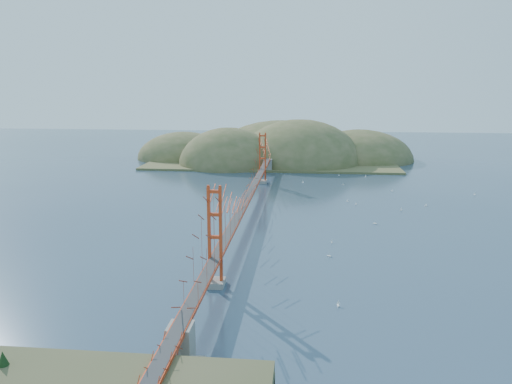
# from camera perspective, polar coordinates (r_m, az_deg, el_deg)

# --- Properties ---
(ground) EXTENTS (320.00, 320.00, 0.00)m
(ground) POSITION_cam_1_polar(r_m,az_deg,el_deg) (86.09, -1.03, -2.89)
(ground) COLOR #2E445C
(ground) RESTS_ON ground
(bridge) EXTENTS (2.20, 94.40, 12.00)m
(bridge) POSITION_cam_1_polar(r_m,az_deg,el_deg) (84.70, -1.03, 1.72)
(bridge) COLOR gray
(bridge) RESTS_ON ground
(approach_viaduct) EXTENTS (1.40, 12.00, 3.38)m
(approach_viaduct) POSITION_cam_1_polar(r_m,az_deg,el_deg) (37.86, -10.98, -19.84)
(approach_viaduct) COLOR #AA2F12
(approach_viaduct) RESTS_ON ground
(promontory) EXTENTS (9.00, 6.00, 0.24)m
(promontory) POSITION_cam_1_polar(r_m,az_deg,el_deg) (41.91, -9.43, -20.24)
(promontory) COLOR #59544C
(promontory) RESTS_ON ground
(fort) EXTENTS (3.70, 2.30, 1.75)m
(fort) POSITION_cam_1_polar(r_m,az_deg,el_deg) (42.11, -8.64, -19.17)
(fort) COLOR brown
(fort) RESTS_ON ground
(far_headlands) EXTENTS (84.00, 58.00, 25.00)m
(far_headlands) POSITION_cam_1_polar(r_m,az_deg,el_deg) (152.87, 2.85, 3.80)
(far_headlands) COLOR olive
(far_headlands) RESTS_ON ground
(sailboat_9) EXTENTS (0.49, 0.60, 0.70)m
(sailboat_9) POSITION_cam_1_polar(r_m,az_deg,el_deg) (112.72, 23.72, -0.22)
(sailboat_9) COLOR white
(sailboat_9) RESTS_ON ground
(sailboat_4) EXTENTS (0.62, 0.62, 0.65)m
(sailboat_4) POSITION_cam_1_polar(r_m,az_deg,el_deg) (94.18, 16.25, -1.97)
(sailboat_4) COLOR white
(sailboat_4) RESTS_ON ground
(sailboat_12) EXTENTS (0.51, 0.44, 0.59)m
(sailboat_12) POSITION_cam_1_polar(r_m,az_deg,el_deg) (126.76, 9.47, 1.95)
(sailboat_12) COLOR white
(sailboat_12) RESTS_ON ground
(sailboat_15) EXTENTS (0.44, 0.49, 0.56)m
(sailboat_15) POSITION_cam_1_polar(r_m,az_deg,el_deg) (126.17, 12.43, 1.77)
(sailboat_15) COLOR white
(sailboat_15) RESTS_ON ground
(sailboat_3) EXTENTS (0.60, 0.60, 0.63)m
(sailboat_3) POSITION_cam_1_polar(r_m,az_deg,el_deg) (116.24, 5.38, 1.13)
(sailboat_3) COLOR white
(sailboat_3) RESTS_ON ground
(sailboat_7) EXTENTS (0.56, 0.56, 0.63)m
(sailboat_7) POSITION_cam_1_polar(r_m,az_deg,el_deg) (115.01, 9.91, 0.88)
(sailboat_7) COLOR white
(sailboat_7) RESTS_ON ground
(sailboat_8) EXTENTS (0.56, 0.51, 0.63)m
(sailboat_8) POSITION_cam_1_polar(r_m,az_deg,el_deg) (98.72, 18.84, -1.49)
(sailboat_8) COLOR white
(sailboat_8) RESTS_ON ground
(sailboat_1) EXTENTS (0.59, 0.59, 0.61)m
(sailboat_1) POSITION_cam_1_polar(r_m,az_deg,el_deg) (98.90, 10.42, -1.00)
(sailboat_1) COLOR white
(sailboat_1) RESTS_ON ground
(sailboat_14) EXTENTS (0.58, 0.58, 0.63)m
(sailboat_14) POSITION_cam_1_polar(r_m,az_deg,el_deg) (96.69, 11.36, -1.35)
(sailboat_14) COLOR white
(sailboat_14) RESTS_ON ground
(sailboat_0) EXTENTS (0.39, 0.48, 0.56)m
(sailboat_0) POSITION_cam_1_polar(r_m,az_deg,el_deg) (73.28, 8.64, -5.66)
(sailboat_0) COLOR white
(sailboat_0) RESTS_ON ground
(sailboat_6) EXTENTS (0.64, 0.64, 0.70)m
(sailboat_6) POSITION_cam_1_polar(r_m,az_deg,el_deg) (67.62, 8.35, -7.18)
(sailboat_6) COLOR white
(sailboat_6) RESTS_ON ground
(sailboat_16) EXTENTS (0.64, 0.64, 0.67)m
(sailboat_16) POSITION_cam_1_polar(r_m,az_deg,el_deg) (110.55, 15.30, 0.17)
(sailboat_16) COLOR white
(sailboat_16) RESTS_ON ground
(sailboat_10) EXTENTS (0.51, 0.60, 0.69)m
(sailboat_10) POSITION_cam_1_polar(r_m,az_deg,el_deg) (53.55, 9.38, -12.60)
(sailboat_10) COLOR white
(sailboat_10) RESTS_ON ground
(sailboat_2) EXTENTS (0.66, 0.66, 0.74)m
(sailboat_2) POSITION_cam_1_polar(r_m,az_deg,el_deg) (84.19, 13.44, -3.47)
(sailboat_2) COLOR white
(sailboat_2) RESTS_ON ground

